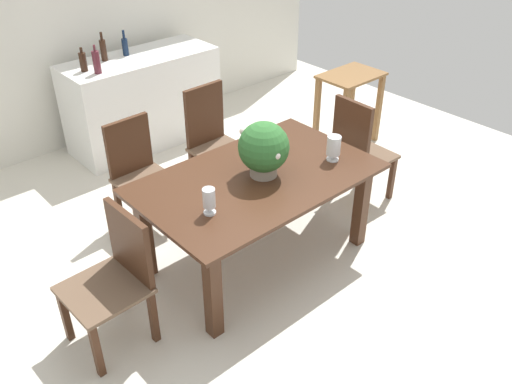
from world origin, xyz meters
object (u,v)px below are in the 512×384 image
kitchen_counter (143,100)px  wine_bottle_dark (103,50)px  chair_head_end (117,273)px  flower_centerpiece (264,148)px  side_table (350,93)px  chair_far_right (212,136)px  crystal_vase_center_near (334,146)px  chair_far_left (138,169)px  wine_bottle_amber (97,62)px  chair_foot_end (358,149)px  dining_table (257,191)px  wine_bottle_tall (125,46)px  wine_bottle_clear (83,62)px  wine_glass (283,138)px  crystal_vase_left (209,199)px

kitchen_counter → wine_bottle_dark: 0.67m
chair_head_end → kitchen_counter: size_ratio=0.58×
flower_centerpiece → side_table: bearing=23.0°
side_table → chair_head_end: bearing=-165.6°
chair_far_right → wine_bottle_dark: wine_bottle_dark is taller
flower_centerpiece → crystal_vase_center_near: size_ratio=2.08×
crystal_vase_center_near → kitchen_counter: (-0.16, 2.48, -0.38)m
chair_head_end → chair_far_left: size_ratio=1.00×
crystal_vase_center_near → wine_bottle_amber: size_ratio=0.74×
chair_foot_end → flower_centerpiece: flower_centerpiece is taller
chair_foot_end → chair_far_left: bearing=58.0°
dining_table → crystal_vase_center_near: 0.66m
wine_bottle_amber → dining_table: bearing=-87.4°
wine_bottle_amber → wine_bottle_dark: (0.21, 0.27, 0.00)m
wine_bottle_dark → side_table: bearing=-39.3°
chair_foot_end → kitchen_counter: 2.39m
wine_bottle_amber → wine_bottle_dark: bearing=51.4°
chair_head_end → dining_table: bearing=88.2°
wine_bottle_tall → wine_bottle_clear: bearing=-165.4°
chair_far_left → wine_bottle_tall: bearing=59.3°
chair_head_end → kitchen_counter: (1.60, 2.27, -0.03)m
chair_head_end → wine_bottle_tall: (1.53, 2.38, 0.53)m
crystal_vase_center_near → wine_bottle_tall: size_ratio=0.78×
wine_glass → kitchen_counter: 2.16m
chair_far_right → wine_bottle_amber: wine_bottle_amber is taller
chair_head_end → chair_foot_end: (2.33, 0.00, 0.03)m
chair_far_left → crystal_vase_center_near: crystal_vase_center_near is taller
crystal_vase_left → crystal_vase_center_near: 1.12m
chair_far_left → wine_bottle_dark: 1.55m
wine_bottle_clear → side_table: size_ratio=0.29×
chair_head_end → crystal_vase_center_near: (1.75, -0.20, 0.35)m
wine_bottle_clear → side_table: (2.19, -1.43, -0.48)m
wine_glass → dining_table: bearing=-159.6°
dining_table → wine_glass: bearing=20.4°
side_table → wine_glass: bearing=-157.4°
chair_far_right → chair_head_end: 1.87m
dining_table → chair_foot_end: bearing=0.2°
wine_glass → wine_bottle_clear: size_ratio=0.69×
kitchen_counter → side_table: (1.59, -1.45, 0.09)m
dining_table → chair_foot_end: size_ratio=1.71×
dining_table → chair_far_right: bearing=69.6°
crystal_vase_left → wine_bottle_clear: (0.37, 2.39, 0.19)m
wine_bottle_tall → wine_bottle_amber: size_ratio=0.94×
crystal_vase_center_near → chair_far_left: bearing=128.5°
crystal_vase_center_near → wine_bottle_amber: 2.42m
dining_table → wine_bottle_clear: bearing=94.2°
flower_centerpiece → wine_bottle_tall: bearing=82.6°
dining_table → chair_head_end: size_ratio=1.90×
wine_bottle_amber → wine_bottle_clear: bearing=117.0°
chair_far_right → chair_foot_end: size_ratio=0.97×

